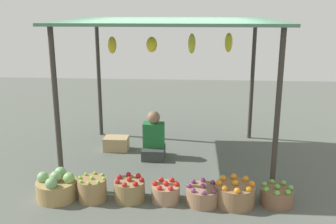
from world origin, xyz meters
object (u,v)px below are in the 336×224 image
object	(u,v)px
basket_limes	(92,189)
basket_purple_onions	(203,195)
basket_cabbages	(57,187)
basket_oranges	(235,194)
vendor_person	(154,140)
basket_red_apples	(130,190)
basket_red_tomatoes	(166,192)
wooden_crate_near_vendor	(116,144)
basket_green_apples	(277,196)

from	to	relation	value
basket_limes	basket_purple_onions	size ratio (longest dim) A/B	0.84
basket_cabbages	basket_limes	size ratio (longest dim) A/B	1.44
basket_oranges	vendor_person	bearing A→B (deg)	128.01
basket_red_apples	basket_red_tomatoes	bearing A→B (deg)	0.44
basket_red_apples	basket_red_tomatoes	size ratio (longest dim) A/B	1.10
basket_cabbages	basket_purple_onions	size ratio (longest dim) A/B	1.20
basket_cabbages	basket_red_tomatoes	xyz separation A→B (m)	(1.41, 0.04, -0.04)
vendor_person	basket_oranges	size ratio (longest dim) A/B	1.56
vendor_person	wooden_crate_near_vendor	size ratio (longest dim) A/B	1.89
basket_red_tomatoes	basket_oranges	xyz separation A→B (m)	(0.87, -0.03, 0.02)
basket_cabbages	basket_red_apples	world-z (taller)	basket_cabbages
basket_oranges	basket_limes	bearing A→B (deg)	-179.70
basket_oranges	basket_green_apples	size ratio (longest dim) A/B	1.22
vendor_person	basket_limes	world-z (taller)	vendor_person
basket_red_apples	basket_green_apples	world-z (taller)	basket_red_apples
basket_red_apples	wooden_crate_near_vendor	world-z (taller)	basket_red_apples
basket_red_apples	basket_limes	bearing A→B (deg)	-175.33
basket_cabbages	basket_red_apples	bearing A→B (deg)	2.23
vendor_person	basket_green_apples	distance (m)	2.26
basket_limes	basket_oranges	world-z (taller)	basket_oranges
basket_red_tomatoes	basket_cabbages	bearing A→B (deg)	-178.36
basket_red_apples	basket_red_tomatoes	world-z (taller)	basket_red_apples
basket_purple_onions	basket_green_apples	world-z (taller)	basket_purple_onions
vendor_person	basket_red_apples	bearing A→B (deg)	-96.03
basket_red_apples	basket_purple_onions	world-z (taller)	basket_red_apples
basket_cabbages	wooden_crate_near_vendor	distance (m)	1.84
basket_red_apples	basket_red_tomatoes	xyz separation A→B (m)	(0.47, 0.00, -0.02)
basket_purple_onions	vendor_person	bearing A→B (deg)	117.27
basket_red_apples	basket_purple_onions	distance (m)	0.94
basket_green_apples	basket_red_apples	bearing A→B (deg)	-179.63
basket_oranges	wooden_crate_near_vendor	distance (m)	2.58
basket_red_apples	basket_red_tomatoes	distance (m)	0.47
vendor_person	basket_limes	distance (m)	1.66
vendor_person	basket_red_apples	distance (m)	1.50
vendor_person	basket_purple_onions	world-z (taller)	vendor_person
wooden_crate_near_vendor	basket_limes	bearing A→B (deg)	-88.41
basket_oranges	basket_green_apples	xyz separation A→B (m)	(0.53, 0.04, -0.03)
basket_red_tomatoes	wooden_crate_near_vendor	distance (m)	2.01
basket_red_apples	wooden_crate_near_vendor	distance (m)	1.83
basket_purple_onions	wooden_crate_near_vendor	world-z (taller)	basket_purple_onions
basket_purple_onions	wooden_crate_near_vendor	bearing A→B (deg)	129.22
basket_cabbages	basket_purple_onions	world-z (taller)	basket_cabbages
vendor_person	wooden_crate_near_vendor	xyz separation A→B (m)	(-0.68, 0.27, -0.18)
vendor_person	basket_limes	size ratio (longest dim) A/B	2.16
basket_cabbages	basket_oranges	xyz separation A→B (m)	(2.28, 0.01, -0.02)
basket_red_tomatoes	basket_green_apples	size ratio (longest dim) A/B	0.89
basket_cabbages	basket_oranges	distance (m)	2.28
basket_purple_onions	basket_oranges	world-z (taller)	basket_oranges
basket_limes	basket_red_apples	size ratio (longest dim) A/B	0.91
vendor_person	basket_green_apples	xyz separation A→B (m)	(1.71, -1.47, -0.19)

